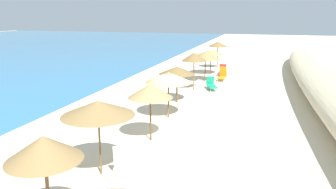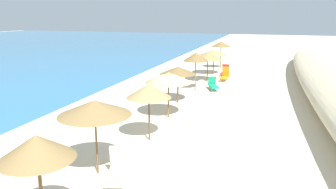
{
  "view_description": "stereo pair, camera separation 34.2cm",
  "coord_description": "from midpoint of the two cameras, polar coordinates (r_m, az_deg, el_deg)",
  "views": [
    {
      "loc": [
        -17.07,
        -4.71,
        5.76
      ],
      "look_at": [
        0.16,
        0.46,
        1.35
      ],
      "focal_mm": 35.48,
      "sensor_mm": 36.0,
      "label": 1
    },
    {
      "loc": [
        -16.97,
        -5.04,
        5.76
      ],
      "look_at": [
        0.16,
        0.46,
        1.35
      ],
      "focal_mm": 35.48,
      "sensor_mm": 36.0,
      "label": 2
    }
  ],
  "objects": [
    {
      "name": "beach_umbrella_8",
      "position": [
        28.64,
        7.2,
        6.58
      ],
      "size": [
        2.53,
        2.53,
        2.52
      ],
      "color": "brown",
      "rests_on": "ground_plane"
    },
    {
      "name": "cooler_box",
      "position": [
        27.39,
        6.08,
        2.01
      ],
      "size": [
        0.53,
        0.44,
        0.43
      ],
      "primitive_type": "cube",
      "rotation": [
        0.0,
        0.0,
        2.86
      ],
      "color": "white",
      "rests_on": "ground_plane"
    },
    {
      "name": "lounge_chair_0",
      "position": [
        25.84,
        8.16,
        1.67
      ],
      "size": [
        1.6,
        1.12,
        0.97
      ],
      "rotation": [
        0.0,
        0.0,
        1.96
      ],
      "color": "#199972",
      "rests_on": "ground_plane"
    },
    {
      "name": "beach_umbrella_2",
      "position": [
        8.85,
        -20.6,
        -8.51
      ],
      "size": [
        1.91,
        1.91,
        2.87
      ],
      "color": "brown",
      "rests_on": "ground_plane"
    },
    {
      "name": "ground_plane",
      "position": [
        18.62,
        1.72,
        -4.26
      ],
      "size": [
        160.0,
        160.0,
        0.0
      ],
      "primitive_type": "plane",
      "color": "beige"
    },
    {
      "name": "lounge_chair_2",
      "position": [
        12.01,
        -7.85,
        -12.63
      ],
      "size": [
        1.63,
        1.08,
        1.17
      ],
      "rotation": [
        0.0,
        0.0,
        1.87
      ],
      "color": "white",
      "rests_on": "ground_plane"
    },
    {
      "name": "beach_umbrella_3",
      "position": [
        11.94,
        -11.71,
        -2.27
      ],
      "size": [
        2.62,
        2.62,
        2.79
      ],
      "color": "brown",
      "rests_on": "ground_plane"
    },
    {
      "name": "lounge_chair_3",
      "position": [
        32.02,
        10.06,
        3.94
      ],
      "size": [
        1.35,
        0.71,
        1.06
      ],
      "rotation": [
        0.0,
        0.0,
        1.53
      ],
      "color": "red",
      "rests_on": "ground_plane"
    },
    {
      "name": "beach_umbrella_5",
      "position": [
        18.36,
        0.62,
        2.96
      ],
      "size": [
        2.6,
        2.6,
        2.61
      ],
      "color": "brown",
      "rests_on": "ground_plane"
    },
    {
      "name": "beach_umbrella_7",
      "position": [
        25.21,
        5.2,
        6.47
      ],
      "size": [
        1.93,
        1.93,
        2.91
      ],
      "color": "brown",
      "rests_on": "ground_plane"
    },
    {
      "name": "lounge_chair_1",
      "position": [
        29.57,
        10.07,
        3.25
      ],
      "size": [
        1.39,
        0.69,
        1.19
      ],
      "rotation": [
        0.0,
        0.0,
        1.5
      ],
      "color": "orange",
      "rests_on": "ground_plane"
    },
    {
      "name": "beach_umbrella_4",
      "position": [
        14.97,
        -2.67,
        0.62
      ],
      "size": [
        2.06,
        2.06,
        2.68
      ],
      "color": "brown",
      "rests_on": "ground_plane"
    },
    {
      "name": "beach_umbrella_9",
      "position": [
        32.23,
        8.18,
        7.2
      ],
      "size": [
        2.67,
        2.67,
        2.39
      ],
      "color": "brown",
      "rests_on": "ground_plane"
    },
    {
      "name": "beach_umbrella_10",
      "position": [
        35.84,
        9.39,
        8.53
      ],
      "size": [
        2.08,
        2.08,
        2.88
      ],
      "color": "brown",
      "rests_on": "ground_plane"
    },
    {
      "name": "beach_umbrella_6",
      "position": [
        21.64,
        2.18,
        4.16
      ],
      "size": [
        2.41,
        2.41,
        2.41
      ],
      "color": "brown",
      "rests_on": "ground_plane"
    }
  ]
}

